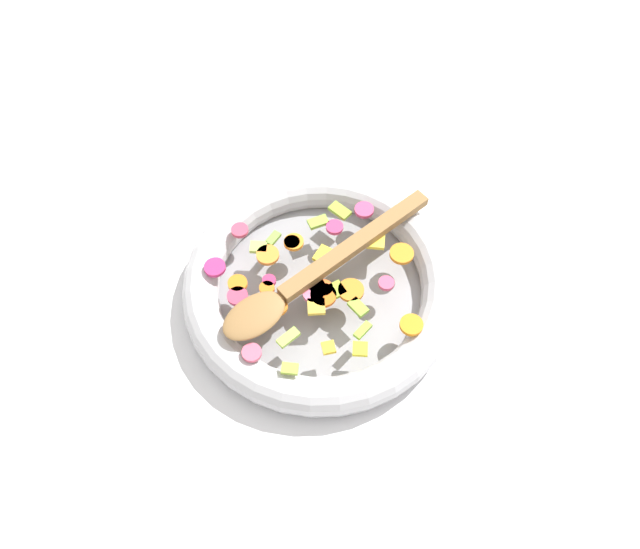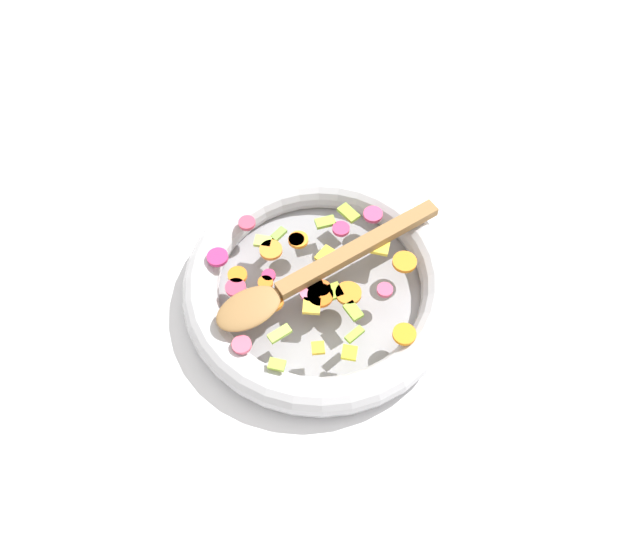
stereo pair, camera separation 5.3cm
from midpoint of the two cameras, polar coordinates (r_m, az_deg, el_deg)
name	(u,v)px [view 1 (the left image)]	position (r m, az deg, el deg)	size (l,w,h in m)	color
ground_plane	(320,293)	(0.88, -1.72, -1.81)	(4.00, 4.00, 0.00)	silver
skillet	(320,285)	(0.86, -1.76, -1.07)	(0.38, 0.38, 0.05)	gray
chopped_vegetables	(313,277)	(0.84, -2.44, -0.31)	(0.29, 0.31, 0.01)	orange
wooden_spoon	(310,276)	(0.82, -2.78, -0.27)	(0.31, 0.23, 0.01)	olive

